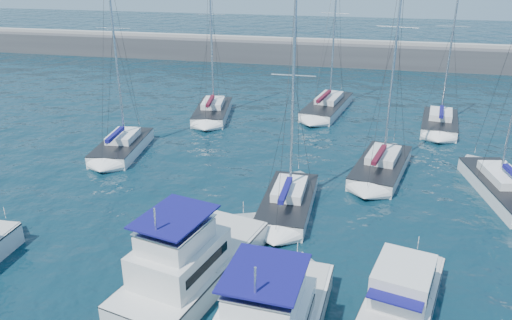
% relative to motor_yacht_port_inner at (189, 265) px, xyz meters
% --- Properties ---
extents(ground, '(220.00, 220.00, 0.00)m').
position_rel_motor_yacht_port_inner_xyz_m(ground, '(2.67, 2.62, -1.13)').
color(ground, black).
rests_on(ground, ground).
extents(breakwater, '(160.00, 6.00, 4.45)m').
position_rel_motor_yacht_port_inner_xyz_m(breakwater, '(2.67, 54.62, -0.08)').
color(breakwater, '#424244').
rests_on(breakwater, ground).
extents(motor_yacht_port_inner, '(5.72, 10.14, 4.69)m').
position_rel_motor_yacht_port_inner_xyz_m(motor_yacht_port_inner, '(0.00, 0.00, 0.00)').
color(motor_yacht_port_inner, silver).
rests_on(motor_yacht_port_inner, ground).
extents(motor_yacht_stbd_outer, '(4.21, 6.82, 3.20)m').
position_rel_motor_yacht_port_inner_xyz_m(motor_yacht_stbd_outer, '(9.93, 0.12, -0.19)').
color(motor_yacht_stbd_outer, silver).
rests_on(motor_yacht_stbd_outer, ground).
extents(sailboat_mid_a, '(3.77, 7.40, 15.64)m').
position_rel_motor_yacht_port_inner_xyz_m(sailboat_mid_a, '(-11.17, 15.47, -0.59)').
color(sailboat_mid_a, white).
rests_on(sailboat_mid_a, ground).
extents(sailboat_mid_c, '(3.03, 7.43, 13.44)m').
position_rel_motor_yacht_port_inner_xyz_m(sailboat_mid_c, '(3.46, 8.66, -0.62)').
color(sailboat_mid_c, white).
rests_on(sailboat_mid_c, ground).
extents(sailboat_mid_d, '(4.81, 8.52, 16.71)m').
position_rel_motor_yacht_port_inner_xyz_m(sailboat_mid_d, '(9.25, 15.70, -0.59)').
color(sailboat_mid_d, silver).
rests_on(sailboat_mid_d, ground).
extents(sailboat_mid_e, '(4.71, 9.28, 16.50)m').
position_rel_motor_yacht_port_inner_xyz_m(sailboat_mid_e, '(17.20, 13.71, -0.60)').
color(sailboat_mid_e, white).
rests_on(sailboat_mid_e, ground).
extents(sailboat_back_a, '(4.16, 8.10, 15.54)m').
position_rel_motor_yacht_port_inner_xyz_m(sailboat_back_a, '(-6.82, 26.24, -0.60)').
color(sailboat_back_a, white).
rests_on(sailboat_back_a, ground).
extents(sailboat_back_b, '(4.86, 9.91, 15.34)m').
position_rel_motor_yacht_port_inner_xyz_m(sailboat_back_b, '(4.10, 30.47, -0.62)').
color(sailboat_back_b, silver).
rests_on(sailboat_back_b, ground).
extents(sailboat_back_c, '(4.00, 7.61, 14.53)m').
position_rel_motor_yacht_port_inner_xyz_m(sailboat_back_c, '(14.64, 27.19, -0.60)').
color(sailboat_back_c, white).
rests_on(sailboat_back_c, ground).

